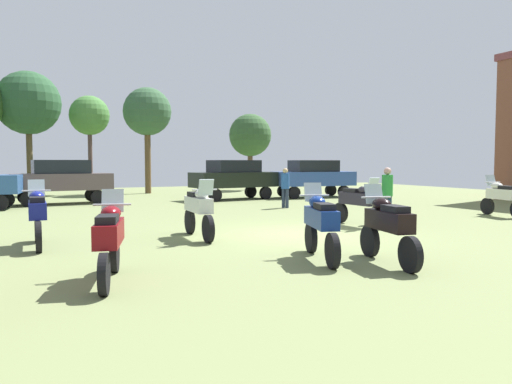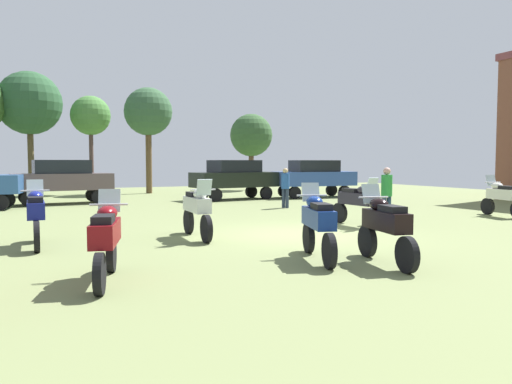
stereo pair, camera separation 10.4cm
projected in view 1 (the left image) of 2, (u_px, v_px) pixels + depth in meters
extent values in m
cube|color=olive|center=(304.00, 234.00, 12.99)|extent=(44.00, 52.00, 0.02)
cylinder|color=black|center=(311.00, 237.00, 10.30)|extent=(0.31, 0.65, 0.65)
cylinder|color=black|center=(333.00, 251.00, 8.74)|extent=(0.31, 0.65, 0.65)
cube|color=navy|center=(321.00, 218.00, 9.49)|extent=(0.74, 1.38, 0.36)
ellipsoid|color=navy|center=(317.00, 202.00, 9.77)|extent=(0.45, 0.55, 0.24)
cube|color=black|center=(324.00, 207.00, 9.24)|extent=(0.45, 0.62, 0.12)
cube|color=silver|center=(313.00, 192.00, 10.09)|extent=(0.39, 0.25, 0.39)
cylinder|color=#B7B7BC|center=(314.00, 195.00, 9.99)|extent=(0.60, 0.22, 0.04)
cylinder|color=black|center=(370.00, 241.00, 9.86)|extent=(0.24, 0.65, 0.64)
cylinder|color=black|center=(410.00, 255.00, 8.40)|extent=(0.24, 0.65, 0.64)
cube|color=black|center=(389.00, 221.00, 9.10)|extent=(0.60, 1.33, 0.36)
ellipsoid|color=black|center=(382.00, 204.00, 9.36)|extent=(0.41, 0.53, 0.24)
cube|color=black|center=(395.00, 209.00, 8.87)|extent=(0.40, 0.61, 0.12)
cube|color=silver|center=(374.00, 194.00, 9.66)|extent=(0.38, 0.22, 0.39)
cylinder|color=#B7B7BC|center=(376.00, 197.00, 9.57)|extent=(0.62, 0.16, 0.04)
cylinder|color=black|center=(115.00, 255.00, 8.47)|extent=(0.27, 0.63, 0.62)
cylinder|color=black|center=(104.00, 274.00, 6.98)|extent=(0.27, 0.63, 0.62)
cube|color=maroon|center=(109.00, 233.00, 7.70)|extent=(0.67, 1.33, 0.36)
ellipsoid|color=maroon|center=(111.00, 213.00, 7.96)|extent=(0.43, 0.54, 0.24)
cube|color=black|center=(107.00, 219.00, 7.46)|extent=(0.43, 0.62, 0.12)
cube|color=silver|center=(113.00, 201.00, 8.27)|extent=(0.39, 0.24, 0.39)
cylinder|color=#B7B7BC|center=(112.00, 205.00, 8.18)|extent=(0.61, 0.19, 0.04)
cylinder|color=black|center=(376.00, 218.00, 13.98)|extent=(0.17, 0.64, 0.63)
cylinder|color=black|center=(340.00, 213.00, 15.38)|extent=(0.17, 0.64, 0.63)
cube|color=black|center=(358.00, 199.00, 14.65)|extent=(0.47, 1.40, 0.36)
ellipsoid|color=black|center=(365.00, 190.00, 14.36)|extent=(0.36, 0.50, 0.24)
cube|color=black|center=(352.00, 190.00, 14.84)|extent=(0.34, 0.58, 0.12)
cube|color=silver|center=(373.00, 184.00, 14.05)|extent=(0.37, 0.18, 0.39)
cylinder|color=#B7B7BC|center=(371.00, 186.00, 14.15)|extent=(0.62, 0.09, 0.04)
cylinder|color=black|center=(208.00, 229.00, 11.54)|extent=(0.14, 0.67, 0.67)
cylinder|color=black|center=(190.00, 221.00, 13.00)|extent=(0.14, 0.67, 0.67)
cube|color=silver|center=(198.00, 204.00, 12.24)|extent=(0.40, 1.37, 0.36)
ellipsoid|color=silver|center=(202.00, 194.00, 11.95)|extent=(0.33, 0.49, 0.24)
cube|color=black|center=(196.00, 194.00, 12.44)|extent=(0.32, 0.57, 0.12)
cube|color=silver|center=(206.00, 187.00, 11.62)|extent=(0.36, 0.16, 0.39)
cylinder|color=#B7B7BC|center=(205.00, 190.00, 11.72)|extent=(0.62, 0.05, 0.04)
cylinder|color=black|center=(37.00, 228.00, 11.64)|extent=(0.12, 0.66, 0.66)
cylinder|color=black|center=(39.00, 237.00, 10.30)|extent=(0.12, 0.66, 0.66)
cube|color=navy|center=(37.00, 210.00, 10.94)|extent=(0.36, 1.26, 0.36)
ellipsoid|color=navy|center=(37.00, 196.00, 11.17)|extent=(0.32, 0.48, 0.24)
cube|color=black|center=(37.00, 200.00, 10.72)|extent=(0.30, 0.56, 0.12)
cube|color=silver|center=(36.00, 188.00, 11.45)|extent=(0.36, 0.15, 0.39)
cylinder|color=#B7B7BC|center=(36.00, 191.00, 11.37)|extent=(0.62, 0.04, 0.04)
cylinder|color=black|center=(487.00, 206.00, 17.82)|extent=(0.23, 0.62, 0.61)
cube|color=silver|center=(502.00, 194.00, 17.08)|extent=(0.58, 1.29, 0.36)
ellipsoid|color=silver|center=(497.00, 186.00, 17.33)|extent=(0.40, 0.53, 0.24)
cube|color=black|center=(507.00, 188.00, 16.85)|extent=(0.40, 0.61, 0.12)
cube|color=silver|center=(491.00, 180.00, 17.62)|extent=(0.38, 0.22, 0.39)
cylinder|color=#B7B7BC|center=(493.00, 182.00, 17.54)|extent=(0.62, 0.15, 0.04)
cylinder|color=black|center=(6.00, 200.00, 20.58)|extent=(0.66, 0.30, 0.64)
cylinder|color=black|center=(215.00, 195.00, 23.53)|extent=(0.66, 0.31, 0.64)
cylinder|color=black|center=(202.00, 193.00, 24.73)|extent=(0.66, 0.31, 0.64)
cylinder|color=black|center=(266.00, 193.00, 25.11)|extent=(0.66, 0.31, 0.64)
cylinder|color=black|center=(251.00, 192.00, 26.32)|extent=(0.66, 0.31, 0.64)
cube|color=black|center=(234.00, 180.00, 24.88)|extent=(4.51, 2.38, 0.75)
cube|color=black|center=(234.00, 166.00, 24.84)|extent=(2.56, 1.90, 0.61)
cylinder|color=black|center=(294.00, 193.00, 25.32)|extent=(0.66, 0.27, 0.64)
cylinder|color=black|center=(283.00, 191.00, 26.67)|extent=(0.66, 0.27, 0.64)
cylinder|color=black|center=(344.00, 192.00, 26.32)|extent=(0.66, 0.27, 0.64)
cylinder|color=black|center=(331.00, 190.00, 27.67)|extent=(0.66, 0.27, 0.64)
cube|color=#30509A|center=(313.00, 179.00, 26.45)|extent=(4.44, 2.16, 0.75)
cube|color=black|center=(313.00, 166.00, 26.41)|extent=(2.49, 1.78, 0.61)
cylinder|color=black|center=(28.00, 199.00, 20.90)|extent=(0.66, 0.27, 0.64)
cylinder|color=black|center=(25.00, 197.00, 22.15)|extent=(0.66, 0.27, 0.64)
cylinder|color=black|center=(98.00, 197.00, 22.33)|extent=(0.66, 0.27, 0.64)
cylinder|color=black|center=(92.00, 195.00, 23.58)|extent=(0.66, 0.27, 0.64)
cube|color=#534448|center=(61.00, 182.00, 22.20)|extent=(4.43, 2.12, 0.75)
cube|color=black|center=(61.00, 167.00, 22.16)|extent=(2.48, 1.76, 0.61)
cylinder|color=#283348|center=(287.00, 198.00, 20.28)|extent=(0.14, 0.14, 0.80)
cylinder|color=#283348|center=(283.00, 198.00, 20.37)|extent=(0.14, 0.14, 0.80)
cylinder|color=#245098|center=(285.00, 181.00, 20.28)|extent=(0.47, 0.47, 0.63)
sphere|color=tan|center=(285.00, 171.00, 20.26)|extent=(0.22, 0.22, 0.22)
cylinder|color=#20374F|center=(385.00, 210.00, 15.28)|extent=(0.14, 0.14, 0.84)
cylinder|color=#20374F|center=(389.00, 210.00, 15.32)|extent=(0.14, 0.14, 0.84)
cylinder|color=#288C35|center=(387.00, 185.00, 15.25)|extent=(0.38, 0.38, 0.67)
sphere|color=tan|center=(388.00, 171.00, 15.23)|extent=(0.23, 0.23, 0.23)
cylinder|color=brown|center=(30.00, 157.00, 27.50)|extent=(0.33, 0.33, 4.41)
sphere|color=#274F2E|center=(28.00, 103.00, 27.31)|extent=(3.52, 3.52, 3.52)
cylinder|color=brown|center=(250.00, 167.00, 33.40)|extent=(0.35, 0.35, 3.08)
sphere|color=#31542C|center=(250.00, 135.00, 33.26)|extent=(2.88, 2.88, 2.88)
cylinder|color=brown|center=(148.00, 158.00, 29.71)|extent=(0.36, 0.36, 4.30)
sphere|color=#325736|center=(147.00, 111.00, 29.54)|extent=(2.89, 2.89, 2.89)
cylinder|color=#4E3937|center=(90.00, 159.00, 29.15)|extent=(0.25, 0.25, 4.14)
sphere|color=#447937|center=(89.00, 115.00, 28.99)|extent=(2.32, 2.32, 2.32)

